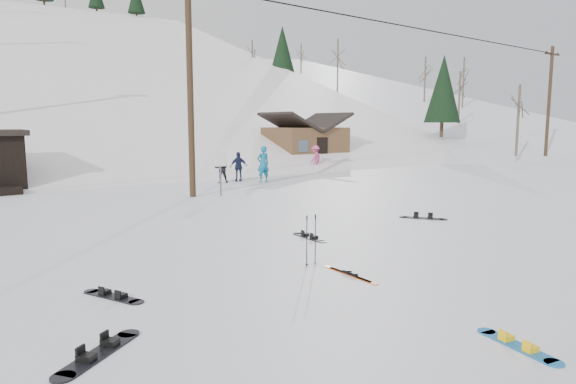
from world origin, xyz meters
TOP-DOWN VIEW (x-y plane):
  - ground at (0.00, 0.00)m, footprint 200.00×200.00m
  - ski_slope at (0.00, 55.00)m, footprint 60.00×85.24m
  - ridge_right at (38.00, 50.00)m, footprint 45.66×93.98m
  - treeline_right at (36.00, 42.00)m, footprint 20.00×60.00m
  - utility_pole at (2.00, 14.00)m, footprint 2.00×0.26m
  - utility_pole_right at (34.00, 17.00)m, footprint 2.00×0.26m
  - trail_sign at (3.10, 13.58)m, footprint 0.50×0.09m
  - cabin at (15.00, 24.00)m, footprint 5.39×4.40m
  - hero_snowboard at (-0.11, -1.99)m, footprint 0.41×1.37m
  - hero_skis at (0.16, 1.87)m, footprint 0.12×1.55m
  - ski_poles at (-0.09, 2.87)m, footprint 0.31×0.08m
  - board_scatter_a at (-5.01, 1.02)m, footprint 1.37×1.15m
  - board_scatter_b at (-4.22, 3.23)m, footprint 0.78×1.29m
  - board_scatter_d at (6.19, 5.26)m, footprint 1.02×1.28m
  - board_scatter_f at (1.49, 5.08)m, footprint 0.27×1.41m
  - skier_teal at (7.17, 16.85)m, footprint 0.70×0.48m
  - skier_dark at (5.22, 17.76)m, footprint 0.89×0.83m
  - skier_pink at (13.24, 20.40)m, footprint 1.19×0.98m
  - skier_navy at (6.25, 17.81)m, footprint 0.97×0.59m

SIDE VIEW (x-z plane):
  - ski_slope at x=0.00m, z-range -44.99..20.99m
  - ridge_right at x=38.00m, z-range -38.30..16.30m
  - ground at x=0.00m, z-range 0.00..0.00m
  - treeline_right at x=36.00m, z-range -5.00..5.00m
  - hero_skis at x=0.16m, z-range -0.02..0.06m
  - hero_snowboard at x=-0.11m, z-range -0.02..0.07m
  - board_scatter_f at x=1.49m, z-range -0.02..0.07m
  - board_scatter_b at x=-4.22m, z-range -0.02..0.07m
  - board_scatter_d at x=6.19m, z-range -0.03..0.08m
  - board_scatter_a at x=-5.01m, z-range -0.03..0.09m
  - ski_poles at x=-0.09m, z-range 0.01..1.14m
  - skier_dark at x=5.22m, z-range 0.00..1.47m
  - skier_navy at x=6.25m, z-range 0.00..1.55m
  - skier_pink at x=13.24m, z-range 0.00..1.61m
  - skier_teal at x=7.17m, z-range 0.00..1.87m
  - trail_sign at x=3.10m, z-range 0.35..2.20m
  - cabin at x=15.00m, z-range -0.40..3.37m
  - utility_pole at x=2.00m, z-range 0.18..9.18m
  - utility_pole_right at x=34.00m, z-range 0.18..9.18m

